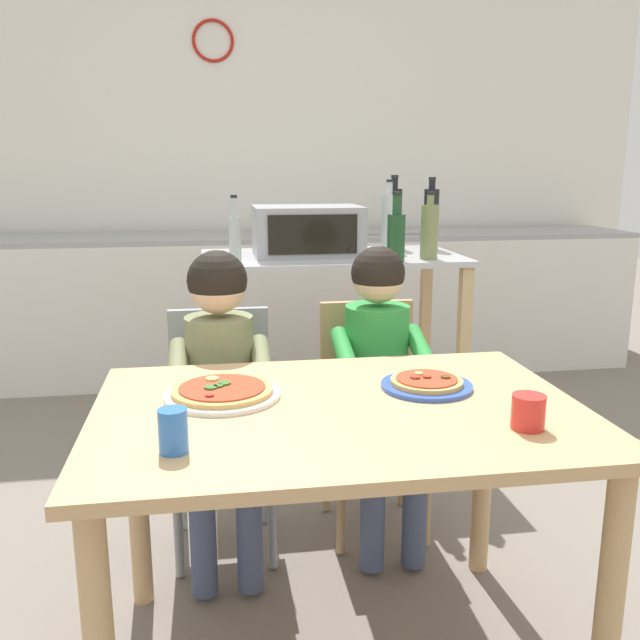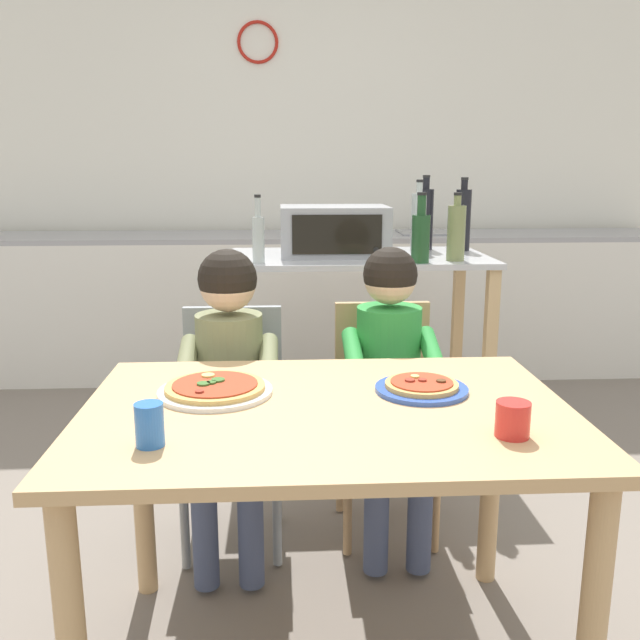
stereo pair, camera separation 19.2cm
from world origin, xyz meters
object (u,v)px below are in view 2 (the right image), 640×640
object	(u,v)px
bottle_brown_beer	(418,222)
drinking_cup_red	(513,419)
bottle_slim_sauce	(463,219)
dining_table	(327,447)
bottle_tall_green_wine	(425,218)
child_in_green_shirt	(391,364)
dining_chair_left	(233,408)
kitchen_island_cart	(357,320)
toaster_oven	(334,231)
drinking_cup_blue	(149,425)
child_in_olive_shirt	(229,368)
bottle_dark_olive_oil	(456,232)
pizza_plate_blue_rimmed	(422,387)
pizza_plate_white	(215,389)
bottle_squat_spirits	(258,237)
bottle_clear_vinegar	(421,235)

from	to	relation	value
bottle_brown_beer	drinking_cup_red	xyz separation A→B (m)	(-0.13, -1.75, -0.28)
bottle_slim_sauce	dining_table	world-z (taller)	bottle_slim_sauce
bottle_brown_beer	bottle_tall_green_wine	xyz separation A→B (m)	(0.05, 0.11, 0.01)
child_in_green_shirt	dining_chair_left	bearing A→B (deg)	172.31
kitchen_island_cart	child_in_green_shirt	bearing A→B (deg)	-88.63
toaster_oven	bottle_slim_sauce	size ratio (longest dim) A/B	1.40
toaster_oven	drinking_cup_blue	bearing A→B (deg)	-107.17
dining_table	drinking_cup_blue	world-z (taller)	drinking_cup_blue
kitchen_island_cart	toaster_oven	xyz separation A→B (m)	(-0.11, 0.00, 0.40)
child_in_olive_shirt	kitchen_island_cart	bearing A→B (deg)	60.11
bottle_brown_beer	bottle_slim_sauce	size ratio (longest dim) A/B	0.97
toaster_oven	bottle_dark_olive_oil	size ratio (longest dim) A/B	1.67
pizza_plate_blue_rimmed	drinking_cup_blue	size ratio (longest dim) A/B	2.60
toaster_oven	child_in_olive_shirt	size ratio (longest dim) A/B	0.46
child_in_olive_shirt	pizza_plate_white	size ratio (longest dim) A/B	3.46
bottle_brown_beer	dining_table	xyz separation A→B (m)	(-0.52, -1.54, -0.43)
dining_table	dining_chair_left	size ratio (longest dim) A/B	1.47
bottle_tall_green_wine	child_in_olive_shirt	bearing A→B (deg)	-127.85
bottle_brown_beer	bottle_slim_sauce	distance (m)	0.23
bottle_dark_olive_oil	pizza_plate_white	world-z (taller)	bottle_dark_olive_oil
bottle_tall_green_wine	toaster_oven	bearing A→B (deg)	-155.81
bottle_dark_olive_oil	dining_chair_left	bearing A→B (deg)	-147.23
bottle_tall_green_wine	dining_table	size ratio (longest dim) A/B	0.29
kitchen_island_cart	bottle_brown_beer	world-z (taller)	bottle_brown_beer
bottle_squat_spirits	dining_table	xyz separation A→B (m)	(0.20, -1.23, -0.40)
toaster_oven	bottle_clear_vinegar	world-z (taller)	bottle_clear_vinegar
bottle_clear_vinegar	dining_chair_left	distance (m)	1.06
dining_table	bottle_brown_beer	bearing A→B (deg)	71.27
bottle_brown_beer	child_in_olive_shirt	bearing A→B (deg)	-129.04
toaster_oven	dining_chair_left	bearing A→B (deg)	-117.62
dining_chair_left	pizza_plate_blue_rimmed	xyz separation A→B (m)	(0.54, -0.57, 0.26)
toaster_oven	dining_chair_left	distance (m)	1.03
bottle_tall_green_wine	drinking_cup_red	distance (m)	1.89
dining_table	drinking_cup_red	world-z (taller)	drinking_cup_red
bottle_brown_beer	drinking_cup_red	distance (m)	1.77
dining_table	dining_chair_left	distance (m)	0.74
bottle_clear_vinegar	toaster_oven	bearing A→B (deg)	143.50
bottle_tall_green_wine	pizza_plate_white	world-z (taller)	bottle_tall_green_wine
bottle_clear_vinegar	bottle_squat_spirits	xyz separation A→B (m)	(-0.67, 0.03, -0.00)
bottle_slim_sauce	drinking_cup_blue	distance (m)	2.15
pizza_plate_white	bottle_squat_spirits	bearing A→B (deg)	85.83
drinking_cup_red	bottle_clear_vinegar	bearing A→B (deg)	86.99
bottle_dark_olive_oil	dining_chair_left	size ratio (longest dim) A/B	0.35
toaster_oven	bottle_slim_sauce	distance (m)	0.63
dining_chair_left	pizza_plate_blue_rimmed	world-z (taller)	dining_chair_left
pizza_plate_blue_rimmed	toaster_oven	bearing A→B (deg)	95.40
bottle_brown_beer	bottle_dark_olive_oil	xyz separation A→B (m)	(0.10, -0.29, -0.02)
toaster_oven	bottle_tall_green_wine	bearing A→B (deg)	24.19
dining_chair_left	toaster_oven	bearing A→B (deg)	62.38
child_in_green_shirt	drinking_cup_blue	size ratio (longest dim) A/B	10.93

